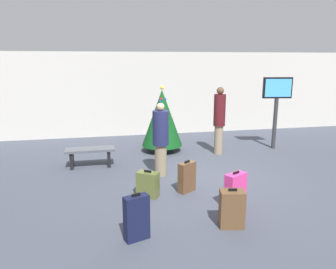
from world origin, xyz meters
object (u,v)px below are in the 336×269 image
at_px(waiting_bench, 90,153).
at_px(suitcase_1, 148,184).
at_px(traveller_1, 161,138).
at_px(suitcase_4, 232,209).
at_px(suitcase_2, 235,190).
at_px(flight_info_kiosk, 277,99).
at_px(suitcase_3, 137,218).
at_px(traveller_0, 219,119).
at_px(suitcase_0, 187,177).
at_px(holiday_tree, 162,118).

bearing_deg(waiting_bench, suitcase_1, -61.11).
distance_m(traveller_1, suitcase_4, 2.75).
relative_size(waiting_bench, suitcase_2, 1.77).
height_order(flight_info_kiosk, suitcase_3, flight_info_kiosk).
height_order(suitcase_2, suitcase_4, suitcase_2).
bearing_deg(waiting_bench, traveller_1, -30.00).
xyz_separation_m(traveller_0, suitcase_3, (-2.80, -4.08, -0.67)).
distance_m(suitcase_2, suitcase_3, 2.02).
xyz_separation_m(suitcase_0, suitcase_3, (-1.20, -1.60, 0.04)).
height_order(traveller_1, suitcase_4, traveller_1).
bearing_deg(suitcase_2, flight_info_kiosk, 52.06).
xyz_separation_m(flight_info_kiosk, traveller_1, (-3.80, -1.62, -0.61)).
bearing_deg(holiday_tree, waiting_bench, -152.55).
height_order(suitcase_0, suitcase_4, suitcase_0).
bearing_deg(waiting_bench, suitcase_4, -56.88).
bearing_deg(traveller_0, flight_info_kiosk, 6.74).
relative_size(holiday_tree, flight_info_kiosk, 0.90).
relative_size(traveller_0, suitcase_0, 2.89).
xyz_separation_m(flight_info_kiosk, suitcase_0, (-3.45, -2.69, -1.19)).
bearing_deg(holiday_tree, flight_info_kiosk, -6.37).
xyz_separation_m(waiting_bench, suitcase_1, (1.16, -2.09, -0.10)).
distance_m(suitcase_3, suitcase_4, 1.54).
bearing_deg(suitcase_2, suitcase_3, -158.60).
distance_m(flight_info_kiosk, suitcase_0, 4.54).
relative_size(traveller_1, suitcase_0, 2.58).
xyz_separation_m(traveller_1, suitcase_1, (-0.47, -1.15, -0.64)).
bearing_deg(suitcase_1, suitcase_3, -104.24).
bearing_deg(suitcase_4, suitcase_0, 102.55).
height_order(traveller_1, suitcase_3, traveller_1).
bearing_deg(holiday_tree, suitcase_0, -91.25).
xyz_separation_m(suitcase_1, suitcase_3, (-0.39, -1.53, 0.10)).
distance_m(suitcase_1, suitcase_3, 1.58).
height_order(flight_info_kiosk, suitcase_2, flight_info_kiosk).
height_order(traveller_0, traveller_1, traveller_0).
distance_m(flight_info_kiosk, traveller_0, 1.93).
relative_size(traveller_1, suitcase_4, 2.61).
relative_size(traveller_0, suitcase_3, 2.59).
height_order(suitcase_3, suitcase_4, suitcase_3).
bearing_deg(suitcase_3, suitcase_0, 53.19).
bearing_deg(suitcase_4, suitcase_3, -177.02).
distance_m(traveller_1, suitcase_1, 1.40).
relative_size(holiday_tree, suitcase_0, 2.93).
bearing_deg(traveller_1, suitcase_1, -112.18).
bearing_deg(holiday_tree, suitcase_3, -105.17).
height_order(holiday_tree, suitcase_2, holiday_tree).
bearing_deg(flight_info_kiosk, suitcase_0, -142.06).
bearing_deg(flight_info_kiosk, traveller_1, -156.92).
relative_size(traveller_0, suitcase_1, 3.53).
relative_size(holiday_tree, suitcase_4, 2.96).
bearing_deg(suitcase_4, suitcase_2, 62.66).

